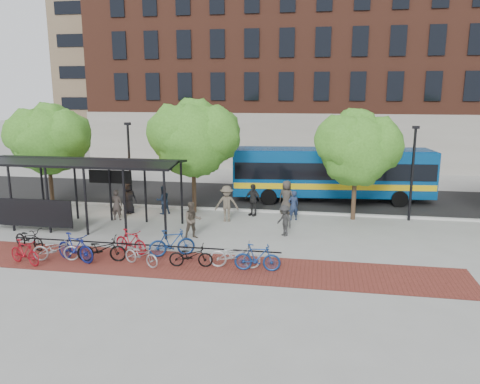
% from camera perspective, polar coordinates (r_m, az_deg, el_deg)
% --- Properties ---
extents(ground, '(160.00, 160.00, 0.00)m').
position_cam_1_polar(ground, '(23.65, -0.63, -4.78)').
color(ground, '#9E9E99').
rests_on(ground, ground).
extents(asphalt_street, '(160.00, 8.00, 0.01)m').
position_cam_1_polar(asphalt_street, '(31.29, 2.03, -0.54)').
color(asphalt_street, black).
rests_on(asphalt_street, ground).
extents(curb, '(160.00, 0.25, 0.12)m').
position_cam_1_polar(curb, '(27.43, 0.88, -2.25)').
color(curb, '#B7B7B2').
rests_on(curb, ground).
extents(brick_strip, '(24.00, 3.00, 0.01)m').
position_cam_1_polar(brick_strip, '(19.56, -9.18, -8.64)').
color(brick_strip, maroon).
rests_on(brick_strip, ground).
extents(bike_rack_rail, '(12.00, 0.05, 0.95)m').
position_cam_1_polar(bike_rack_rail, '(20.78, -11.80, -7.48)').
color(bike_rack_rail, black).
rests_on(bike_rack_rail, ground).
extents(building_brick, '(55.00, 14.00, 20.00)m').
position_cam_1_polar(building_brick, '(48.69, 17.39, 15.32)').
color(building_brick, brown).
rests_on(building_brick, ground).
extents(building_tower, '(22.00, 22.00, 30.00)m').
position_cam_1_polar(building_tower, '(65.91, -8.49, 19.14)').
color(building_tower, '#7A664C').
rests_on(building_tower, ground).
extents(bus_shelter, '(10.60, 3.07, 3.60)m').
position_cam_1_polar(bus_shelter, '(25.28, -19.32, 2.62)').
color(bus_shelter, black).
rests_on(bus_shelter, ground).
extents(tree_a, '(4.90, 4.00, 6.18)m').
position_cam_1_polar(tree_a, '(30.31, -22.27, 6.25)').
color(tree_a, '#382619').
rests_on(tree_a, ground).
extents(tree_b, '(5.15, 4.20, 6.47)m').
position_cam_1_polar(tree_b, '(26.65, -5.53, 6.88)').
color(tree_b, '#382619').
rests_on(tree_b, ground).
extents(tree_c, '(4.66, 3.80, 5.92)m').
position_cam_1_polar(tree_c, '(25.82, 14.21, 5.49)').
color(tree_c, '#382619').
rests_on(tree_c, ground).
extents(lamp_post_left, '(0.35, 0.20, 5.12)m').
position_cam_1_polar(lamp_post_left, '(28.44, -13.33, 3.46)').
color(lamp_post_left, black).
rests_on(lamp_post_left, ground).
extents(lamp_post_right, '(0.35, 0.20, 5.12)m').
position_cam_1_polar(lamp_post_right, '(26.62, 20.29, 2.45)').
color(lamp_post_right, black).
rests_on(lamp_post_right, ground).
extents(bus, '(12.61, 3.95, 3.35)m').
position_cam_1_polar(bus, '(30.24, 11.13, 2.49)').
color(bus, navy).
rests_on(bus, ground).
extents(bike_0, '(1.96, 1.23, 0.97)m').
position_cam_1_polar(bike_0, '(22.96, -24.31, -5.16)').
color(bike_0, black).
rests_on(bike_0, ground).
extents(bike_1, '(1.78, 1.02, 1.03)m').
position_cam_1_polar(bike_1, '(21.01, -24.78, -6.68)').
color(bike_1, maroon).
rests_on(bike_1, ground).
extents(bike_2, '(2.01, 1.03, 1.00)m').
position_cam_1_polar(bike_2, '(20.95, -21.54, -6.49)').
color(bike_2, gray).
rests_on(bike_2, ground).
extents(bike_3, '(2.07, 1.17, 1.20)m').
position_cam_1_polar(bike_3, '(20.55, -19.45, -6.40)').
color(bike_3, navy).
rests_on(bike_3, ground).
extents(bike_4, '(2.13, 1.05, 1.07)m').
position_cam_1_polar(bike_4, '(20.24, -16.52, -6.68)').
color(bike_4, black).
rests_on(bike_4, ground).
extents(bike_5, '(1.81, 1.08, 1.05)m').
position_cam_1_polar(bike_5, '(20.96, -13.18, -5.87)').
color(bike_5, '#A10E1A').
rests_on(bike_5, ground).
extents(bike_6, '(1.82, 1.17, 0.90)m').
position_cam_1_polar(bike_6, '(19.43, -11.94, -7.49)').
color(bike_6, '#9C9C9E').
rests_on(bike_6, ground).
extents(bike_7, '(2.02, 1.32, 1.18)m').
position_cam_1_polar(bike_7, '(20.20, -8.31, -6.15)').
color(bike_7, navy).
rests_on(bike_7, ground).
extents(bike_8, '(1.83, 0.82, 0.93)m').
position_cam_1_polar(bike_8, '(18.98, -6.01, -7.72)').
color(bike_8, black).
rests_on(bike_8, ground).
extents(bike_10, '(2.09, 0.82, 1.08)m').
position_cam_1_polar(bike_10, '(18.73, -0.63, -7.68)').
color(bike_10, '#A0A0A2').
rests_on(bike_10, ground).
extents(bike_11, '(1.85, 0.62, 1.10)m').
position_cam_1_polar(bike_11, '(18.44, 2.14, -7.99)').
color(bike_11, navy).
rests_on(bike_11, ground).
extents(pedestrian_0, '(1.01, 1.03, 1.79)m').
position_cam_1_polar(pedestrian_0, '(27.66, -13.41, -0.69)').
color(pedestrian_0, black).
rests_on(pedestrian_0, ground).
extents(pedestrian_1, '(0.64, 0.44, 1.69)m').
position_cam_1_polar(pedestrian_1, '(26.32, -14.81, -1.53)').
color(pedestrian_1, '#403733').
rests_on(pedestrian_1, ground).
extents(pedestrian_2, '(1.00, 0.97, 1.63)m').
position_cam_1_polar(pedestrian_2, '(27.08, -9.37, -0.96)').
color(pedestrian_2, '#1E2E47').
rests_on(pedestrian_2, ground).
extents(pedestrian_3, '(1.38, 0.95, 1.96)m').
position_cam_1_polar(pedestrian_3, '(25.15, -1.63, -1.43)').
color(pedestrian_3, brown).
rests_on(pedestrian_3, ground).
extents(pedestrian_4, '(1.15, 0.91, 1.82)m').
position_cam_1_polar(pedestrian_4, '(26.36, 1.58, -0.95)').
color(pedestrian_4, '#242424').
rests_on(pedestrian_4, ground).
extents(pedestrian_6, '(1.11, 0.92, 1.95)m').
position_cam_1_polar(pedestrian_6, '(26.77, 5.69, -0.66)').
color(pedestrian_6, '#3B352F').
rests_on(pedestrian_6, ground).
extents(pedestrian_7, '(0.71, 0.60, 1.64)m').
position_cam_1_polar(pedestrian_7, '(25.58, 6.53, -1.64)').
color(pedestrian_7, '#1F2B49').
rests_on(pedestrian_7, ground).
extents(pedestrian_8, '(1.08, 0.99, 1.78)m').
position_cam_1_polar(pedestrian_8, '(22.39, -5.80, -3.46)').
color(pedestrian_8, '#4C4338').
rests_on(pedestrian_8, ground).
extents(pedestrian_9, '(1.09, 1.12, 1.54)m').
position_cam_1_polar(pedestrian_9, '(22.80, 5.44, -3.48)').
color(pedestrian_9, '#2A2A2A').
rests_on(pedestrian_9, ground).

